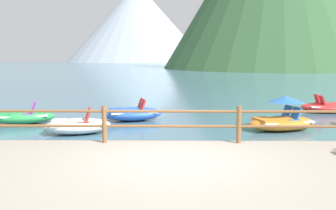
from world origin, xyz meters
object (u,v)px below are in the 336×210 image
at_px(pedal_boat_7, 327,107).
at_px(pedal_boat_3, 282,119).
at_px(pedal_boat_4, 133,113).
at_px(pedal_boat_5, 24,117).
at_px(pedal_boat_6, 78,125).

bearing_deg(pedal_boat_7, pedal_boat_3, -128.50).
xyz_separation_m(pedal_boat_4, pedal_boat_7, (8.77, 2.29, -0.04)).
bearing_deg(pedal_boat_5, pedal_boat_6, -34.85).
distance_m(pedal_boat_3, pedal_boat_5, 9.64).
bearing_deg(pedal_boat_4, pedal_boat_6, -122.20).
relative_size(pedal_boat_5, pedal_boat_6, 1.03).
height_order(pedal_boat_3, pedal_boat_4, pedal_boat_3).
height_order(pedal_boat_4, pedal_boat_6, pedal_boat_4).
bearing_deg(pedal_boat_3, pedal_boat_4, 161.07).
distance_m(pedal_boat_3, pedal_boat_6, 7.07).
bearing_deg(pedal_boat_5, pedal_boat_3, -6.68).
distance_m(pedal_boat_5, pedal_boat_7, 13.23).
bearing_deg(pedal_boat_3, pedal_boat_6, -174.81).
distance_m(pedal_boat_4, pedal_boat_7, 9.06).
xyz_separation_m(pedal_boat_6, pedal_boat_7, (10.35, 4.80, -0.03)).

